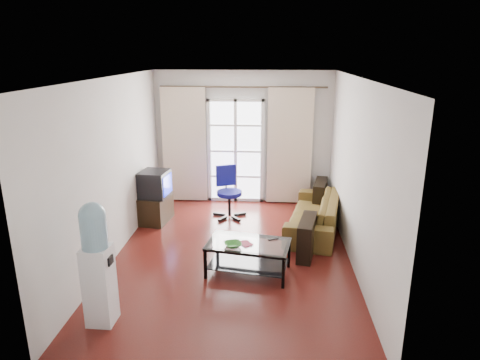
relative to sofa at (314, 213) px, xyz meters
name	(u,v)px	position (x,y,z in m)	size (l,w,h in m)	color
floor	(232,255)	(-1.36, -1.13, -0.30)	(5.20, 5.20, 0.00)	#591C15
ceiling	(231,78)	(-1.36, -1.13, 2.40)	(5.20, 5.20, 0.00)	white
wall_back	(243,138)	(-1.36, 1.47, 1.05)	(3.60, 0.02, 2.70)	silver
wall_front	(206,251)	(-1.36, -3.73, 1.05)	(3.60, 0.02, 2.70)	silver
wall_left	(112,170)	(-3.16, -1.13, 1.05)	(0.02, 5.20, 2.70)	silver
wall_right	(356,174)	(0.44, -1.13, 1.05)	(0.02, 5.20, 2.70)	silver
french_door	(236,151)	(-1.51, 1.42, 0.78)	(1.16, 0.06, 2.15)	white
curtain_rod	(243,87)	(-1.36, 1.37, 2.08)	(0.04, 0.04, 3.30)	#4C3F2D
curtain_left	(184,145)	(-2.56, 1.35, 0.90)	(0.90, 0.07, 2.35)	beige
curtain_right	(290,147)	(-0.41, 1.35, 0.90)	(0.90, 0.07, 2.35)	beige
radiator	(281,187)	(-0.56, 1.37, 0.03)	(0.64, 0.12, 0.64)	#969699
sofa	(314,213)	(0.00, 0.00, 0.00)	(1.19, 2.16, 0.60)	olive
coffee_table	(248,254)	(-1.09, -1.65, 0.00)	(1.24, 0.84, 0.47)	silver
bowl	(233,245)	(-1.29, -1.78, 0.20)	(0.31, 0.31, 0.06)	#2E8131
book	(241,245)	(-1.18, -1.73, 0.18)	(0.23, 0.25, 0.02)	maroon
remote	(273,239)	(-0.74, -1.51, 0.18)	(0.15, 0.04, 0.02)	black
tv_stand	(156,208)	(-2.90, 0.17, -0.05)	(0.46, 0.69, 0.51)	black
crt_tv	(154,184)	(-2.90, 0.13, 0.45)	(0.57, 0.57, 0.48)	black
task_chair	(229,202)	(-1.57, 0.51, -0.01)	(0.87, 0.87, 0.98)	black
water_cooler	(97,262)	(-2.73, -2.93, 0.48)	(0.33, 0.31, 1.49)	white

